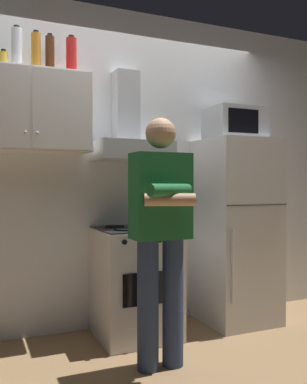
{
  "coord_description": "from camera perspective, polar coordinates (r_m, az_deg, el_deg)",
  "views": [
    {
      "loc": [
        -1.22,
        -2.84,
        1.2
      ],
      "look_at": [
        0.0,
        0.0,
        1.15
      ],
      "focal_mm": 39.11,
      "sensor_mm": 36.0,
      "label": 1
    }
  ],
  "objects": [
    {
      "name": "bottle_vodka_clear",
      "position": [
        3.39,
        -18.15,
        18.09
      ],
      "size": [
        0.08,
        0.08,
        0.32
      ],
      "color": "silver",
      "rests_on": "upper_cabinet"
    },
    {
      "name": "bottle_spice_jar",
      "position": [
        3.35,
        -19.77,
        16.64
      ],
      "size": [
        0.06,
        0.06,
        0.13
      ],
      "color": "gold",
      "rests_on": "upper_cabinet"
    },
    {
      "name": "microwave",
      "position": [
        3.8,
        11.07,
        9.08
      ],
      "size": [
        0.48,
        0.37,
        0.28
      ],
      "color": "#B7BABF",
      "rests_on": "refrigerator"
    },
    {
      "name": "back_wall_tiled",
      "position": [
        3.65,
        -3.72,
        3.28
      ],
      "size": [
        4.8,
        0.1,
        2.7
      ],
      "primitive_type": "cube",
      "color": "white",
      "rests_on": "ground_plane"
    },
    {
      "name": "refrigerator",
      "position": [
        3.77,
        11.19,
        -5.18
      ],
      "size": [
        0.6,
        0.62,
        1.6
      ],
      "color": "silver",
      "rests_on": "ground_plane"
    },
    {
      "name": "ground_plane",
      "position": [
        3.32,
        0.0,
        -20.28
      ],
      "size": [
        7.0,
        7.0,
        0.0
      ],
      "primitive_type": "plane",
      "color": "olive"
    },
    {
      "name": "bottle_soda_red",
      "position": [
        3.41,
        -11.14,
        17.78
      ],
      "size": [
        0.08,
        0.08,
        0.29
      ],
      "color": "red",
      "rests_on": "upper_cabinet"
    },
    {
      "name": "bottle_liquor_amber",
      "position": [
        3.42,
        -15.74,
        17.87
      ],
      "size": [
        0.07,
        0.07,
        0.31
      ],
      "color": "#B7721E",
      "rests_on": "upper_cabinet"
    },
    {
      "name": "person_standing",
      "position": [
        2.74,
        1.02,
        -5.34
      ],
      "size": [
        0.38,
        0.33,
        1.64
      ],
      "color": "navy",
      "rests_on": "ground_plane"
    },
    {
      "name": "upper_cabinet",
      "position": [
        3.28,
        -16.72,
        10.53
      ],
      "size": [
        0.9,
        0.37,
        0.6
      ],
      "color": "white"
    },
    {
      "name": "stove_oven",
      "position": [
        3.39,
        -2.49,
        -12.15
      ],
      "size": [
        0.6,
        0.62,
        0.87
      ],
      "color": "white",
      "rests_on": "ground_plane"
    },
    {
      "name": "range_hood",
      "position": [
        3.45,
        -3.26,
        7.55
      ],
      "size": [
        0.6,
        0.44,
        0.75
      ],
      "color": "#B7BABF"
    },
    {
      "name": "bottle_rum_dark",
      "position": [
        3.45,
        -13.94,
        17.7
      ],
      "size": [
        0.07,
        0.07,
        0.31
      ],
      "color": "#47230F",
      "rests_on": "upper_cabinet"
    }
  ]
}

